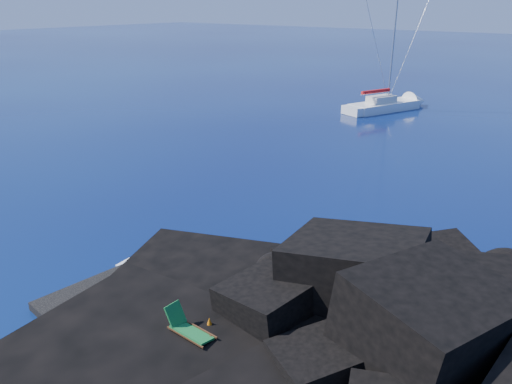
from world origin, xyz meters
TOP-DOWN VIEW (x-y plane):
  - ground at (0.00, 0.00)m, footprint 400.00×400.00m
  - headland at (13.00, 3.00)m, footprint 24.00×24.00m
  - beach at (4.50, 0.50)m, footprint 9.08×6.86m
  - surf_foam at (5.00, 5.00)m, footprint 10.00×8.00m
  - sailboat at (-5.13, 42.51)m, footprint 7.13×13.19m
  - deck_chair at (6.77, 0.19)m, footprint 1.84×0.85m
  - towel at (4.32, -0.07)m, footprint 2.09×1.33m
  - sunbather at (4.32, -0.07)m, footprint 1.65×0.74m
  - marker_cone at (6.84, 1.01)m, footprint 0.45×0.45m

SIDE VIEW (x-z plane):
  - ground at x=0.00m, z-range 0.00..0.00m
  - headland at x=13.00m, z-range -1.80..1.80m
  - beach at x=4.50m, z-range -0.35..0.35m
  - surf_foam at x=5.00m, z-range -0.03..0.03m
  - sailboat at x=-5.13m, z-range -6.84..6.84m
  - towel at x=4.32m, z-range 0.35..0.40m
  - sunbather at x=4.32m, z-range 0.40..0.61m
  - marker_cone at x=6.84m, z-range 0.35..0.91m
  - deck_chair at x=6.77m, z-range 0.35..1.60m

